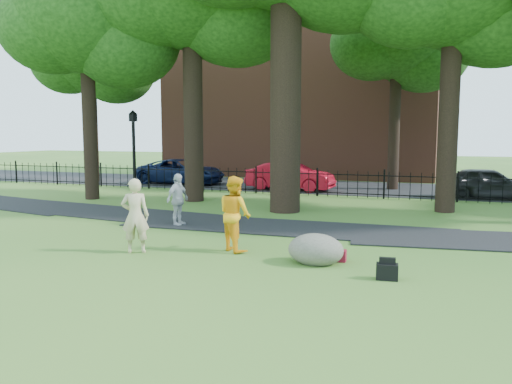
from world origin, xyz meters
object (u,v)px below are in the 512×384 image
at_px(lamppost, 134,159).
at_px(red_sedan, 290,176).
at_px(man, 235,214).
at_px(boulder, 316,247).
at_px(woman, 135,216).

relative_size(lamppost, red_sedan, 0.86).
distance_m(man, boulder, 2.25).
relative_size(woman, boulder, 1.45).
distance_m(man, lamppost, 8.76).
relative_size(man, boulder, 1.49).
bearing_deg(woman, boulder, 159.88).
height_order(man, red_sedan, man).
distance_m(woman, lamppost, 8.07).
bearing_deg(boulder, lamppost, 145.16).
bearing_deg(lamppost, boulder, -25.32).
distance_m(woman, man, 2.38).
bearing_deg(lamppost, red_sedan, 70.28).
bearing_deg(lamppost, man, -30.69).
bearing_deg(boulder, woman, -172.97).
xyz_separation_m(woman, man, (2.15, 1.01, 0.02)).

